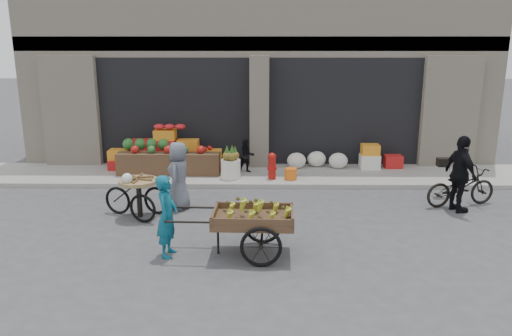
{
  "coord_description": "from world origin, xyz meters",
  "views": [
    {
      "loc": [
        0.1,
        -9.25,
        3.73
      ],
      "look_at": [
        -0.04,
        0.9,
        1.1
      ],
      "focal_mm": 35.0,
      "sensor_mm": 36.0,
      "label": 1
    }
  ],
  "objects_px": {
    "banana_cart": "(250,215)",
    "tricycle_cart": "(139,192)",
    "orange_bucket": "(291,174)",
    "vendor_grey": "(179,176)",
    "seated_person": "(246,156)",
    "vendor_woman": "(167,216)",
    "fire_hydrant": "(272,165)",
    "bicycle": "(461,187)",
    "cyclist": "(461,174)",
    "pineapple_bin": "(231,169)"
  },
  "relations": [
    {
      "from": "pineapple_bin",
      "to": "tricycle_cart",
      "type": "height_order",
      "value": "tricycle_cart"
    },
    {
      "from": "orange_bucket",
      "to": "seated_person",
      "type": "xyz_separation_m",
      "value": [
        -1.2,
        0.7,
        0.31
      ]
    },
    {
      "from": "tricycle_cart",
      "to": "bicycle",
      "type": "relative_size",
      "value": 0.85
    },
    {
      "from": "tricycle_cart",
      "to": "cyclist",
      "type": "height_order",
      "value": "cyclist"
    },
    {
      "from": "pineapple_bin",
      "to": "seated_person",
      "type": "xyz_separation_m",
      "value": [
        0.4,
        0.6,
        0.21
      ]
    },
    {
      "from": "bicycle",
      "to": "banana_cart",
      "type": "bearing_deg",
      "value": 105.68
    },
    {
      "from": "fire_hydrant",
      "to": "vendor_grey",
      "type": "relative_size",
      "value": 0.46
    },
    {
      "from": "vendor_woman",
      "to": "fire_hydrant",
      "type": "bearing_deg",
      "value": -16.91
    },
    {
      "from": "tricycle_cart",
      "to": "bicycle",
      "type": "xyz_separation_m",
      "value": [
        7.19,
        0.85,
        -0.11
      ]
    },
    {
      "from": "pineapple_bin",
      "to": "vendor_woman",
      "type": "height_order",
      "value": "vendor_woman"
    },
    {
      "from": "vendor_grey",
      "to": "cyclist",
      "type": "bearing_deg",
      "value": 97.35
    },
    {
      "from": "fire_hydrant",
      "to": "bicycle",
      "type": "relative_size",
      "value": 0.41
    },
    {
      "from": "vendor_woman",
      "to": "tricycle_cart",
      "type": "distance_m",
      "value": 2.21
    },
    {
      "from": "pineapple_bin",
      "to": "orange_bucket",
      "type": "distance_m",
      "value": 1.61
    },
    {
      "from": "orange_bucket",
      "to": "bicycle",
      "type": "distance_m",
      "value": 4.18
    },
    {
      "from": "orange_bucket",
      "to": "banana_cart",
      "type": "distance_m",
      "value": 4.63
    },
    {
      "from": "pineapple_bin",
      "to": "cyclist",
      "type": "bearing_deg",
      "value": -23.4
    },
    {
      "from": "seated_person",
      "to": "tricycle_cart",
      "type": "height_order",
      "value": "seated_person"
    },
    {
      "from": "vendor_woman",
      "to": "bicycle",
      "type": "bearing_deg",
      "value": -59.98
    },
    {
      "from": "pineapple_bin",
      "to": "cyclist",
      "type": "xyz_separation_m",
      "value": [
        5.19,
        -2.25,
        0.49
      ]
    },
    {
      "from": "tricycle_cart",
      "to": "banana_cart",
      "type": "bearing_deg",
      "value": -19.39
    },
    {
      "from": "fire_hydrant",
      "to": "bicycle",
      "type": "height_order",
      "value": "bicycle"
    },
    {
      "from": "pineapple_bin",
      "to": "vendor_grey",
      "type": "xyz_separation_m",
      "value": [
        -1.02,
        -2.12,
        0.4
      ]
    },
    {
      "from": "fire_hydrant",
      "to": "pineapple_bin",
      "type": "bearing_deg",
      "value": 177.4
    },
    {
      "from": "bicycle",
      "to": "cyclist",
      "type": "distance_m",
      "value": 0.6
    },
    {
      "from": "vendor_woman",
      "to": "cyclist",
      "type": "bearing_deg",
      "value": -62.47
    },
    {
      "from": "tricycle_cart",
      "to": "bicycle",
      "type": "bearing_deg",
      "value": 25.46
    },
    {
      "from": "fire_hydrant",
      "to": "seated_person",
      "type": "xyz_separation_m",
      "value": [
        -0.7,
        0.65,
        0.08
      ]
    },
    {
      "from": "orange_bucket",
      "to": "vendor_grey",
      "type": "relative_size",
      "value": 0.21
    },
    {
      "from": "seated_person",
      "to": "banana_cart",
      "type": "height_order",
      "value": "seated_person"
    },
    {
      "from": "pineapple_bin",
      "to": "vendor_grey",
      "type": "relative_size",
      "value": 0.34
    },
    {
      "from": "vendor_grey",
      "to": "bicycle",
      "type": "distance_m",
      "value": 6.43
    },
    {
      "from": "pineapple_bin",
      "to": "banana_cart",
      "type": "xyz_separation_m",
      "value": [
        0.63,
        -4.61,
        0.36
      ]
    },
    {
      "from": "fire_hydrant",
      "to": "orange_bucket",
      "type": "relative_size",
      "value": 2.22
    },
    {
      "from": "pineapple_bin",
      "to": "vendor_woman",
      "type": "distance_m",
      "value": 4.75
    },
    {
      "from": "pineapple_bin",
      "to": "banana_cart",
      "type": "height_order",
      "value": "banana_cart"
    },
    {
      "from": "vendor_woman",
      "to": "tricycle_cart",
      "type": "relative_size",
      "value": 1.01
    },
    {
      "from": "pineapple_bin",
      "to": "fire_hydrant",
      "type": "distance_m",
      "value": 1.11
    },
    {
      "from": "vendor_woman",
      "to": "bicycle",
      "type": "relative_size",
      "value": 0.86
    },
    {
      "from": "pineapple_bin",
      "to": "orange_bucket",
      "type": "xyz_separation_m",
      "value": [
        1.6,
        -0.1,
        -0.1
      ]
    },
    {
      "from": "seated_person",
      "to": "bicycle",
      "type": "height_order",
      "value": "seated_person"
    },
    {
      "from": "orange_bucket",
      "to": "vendor_grey",
      "type": "bearing_deg",
      "value": -142.39
    },
    {
      "from": "banana_cart",
      "to": "tricycle_cart",
      "type": "distance_m",
      "value": 3.1
    },
    {
      "from": "banana_cart",
      "to": "bicycle",
      "type": "xyz_separation_m",
      "value": [
        4.76,
        2.76,
        -0.28
      ]
    },
    {
      "from": "vendor_woman",
      "to": "orange_bucket",
      "type": "bearing_deg",
      "value": -22.26
    },
    {
      "from": "seated_person",
      "to": "vendor_woman",
      "type": "relative_size",
      "value": 0.63
    },
    {
      "from": "seated_person",
      "to": "bicycle",
      "type": "xyz_separation_m",
      "value": [
        4.99,
        -2.45,
        -0.13
      ]
    },
    {
      "from": "banana_cart",
      "to": "vendor_woman",
      "type": "bearing_deg",
      "value": -175.84
    },
    {
      "from": "seated_person",
      "to": "vendor_grey",
      "type": "distance_m",
      "value": 3.08
    },
    {
      "from": "fire_hydrant",
      "to": "seated_person",
      "type": "height_order",
      "value": "seated_person"
    }
  ]
}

